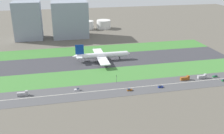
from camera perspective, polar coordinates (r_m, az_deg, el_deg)
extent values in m
plane|color=#5B564C|center=(284.13, -1.27, 1.51)|extent=(800.00, 800.00, 0.00)
cube|color=#38383D|center=(284.11, -1.27, 1.52)|extent=(280.00, 46.00, 0.10)
cube|color=#3D7A33|center=(322.35, -2.70, 3.92)|extent=(280.00, 36.00, 0.10)
cube|color=#427F38|center=(246.76, 0.61, -1.63)|extent=(280.00, 36.00, 0.10)
cube|color=#4C4C4F|center=(218.52, 2.52, -4.81)|extent=(280.00, 28.00, 0.10)
cube|color=silver|center=(218.49, 2.52, -4.80)|extent=(266.00, 0.50, 0.01)
cylinder|color=white|center=(281.31, -2.12, 2.65)|extent=(56.00, 6.00, 6.00)
cone|color=white|center=(287.92, 3.77, 3.06)|extent=(4.00, 5.70, 5.70)
cone|color=white|center=(277.52, -8.33, 2.34)|extent=(5.00, 5.40, 5.40)
cube|color=navy|center=(275.69, -7.27, 3.85)|extent=(9.00, 0.80, 11.00)
cube|color=white|center=(277.77, -7.41, 2.45)|extent=(6.00, 16.00, 0.60)
cube|color=white|center=(295.40, -3.03, 3.31)|extent=(10.00, 26.00, 1.00)
cylinder|color=gray|center=(290.63, -2.63, 2.55)|extent=(5.00, 3.20, 3.20)
cube|color=white|center=(267.44, -1.95, 1.38)|extent=(10.00, 26.00, 1.00)
cylinder|color=gray|center=(273.91, -1.97, 1.37)|extent=(5.00, 3.20, 3.20)
cylinder|color=black|center=(286.77, 1.75, 2.05)|extent=(1.00, 1.00, 3.20)
cylinder|color=black|center=(285.42, -3.02, 1.94)|extent=(1.00, 1.00, 3.20)
cylinder|color=black|center=(278.92, -2.78, 1.47)|extent=(1.00, 1.00, 3.20)
cube|color=silver|center=(216.87, -7.83, -5.04)|extent=(4.40, 1.80, 1.10)
cube|color=#333D4C|center=(216.48, -7.63, -4.79)|extent=(2.20, 1.66, 0.90)
cube|color=#19662D|center=(253.38, 23.74, -2.76)|extent=(4.40, 1.80, 1.10)
cube|color=#333D4C|center=(252.54, 23.62, -2.57)|extent=(2.20, 1.66, 0.90)
cube|color=navy|center=(223.81, 10.79, -4.37)|extent=(4.40, 1.80, 1.10)
cube|color=#333D4C|center=(223.09, 10.62, -4.16)|extent=(2.20, 1.66, 0.90)
cube|color=#99999E|center=(251.66, 19.45, -2.08)|extent=(8.40, 2.50, 2.80)
cube|color=#99999E|center=(252.57, 20.12, -1.60)|extent=(2.00, 2.30, 1.20)
cube|color=#99999E|center=(218.24, -19.35, -5.71)|extent=(8.40, 2.50, 2.80)
cube|color=#99999E|center=(216.96, -18.58, -5.18)|extent=(2.00, 2.30, 1.20)
cube|color=brown|center=(214.99, 3.95, -5.13)|extent=(4.40, 1.80, 1.10)
cube|color=#333D4C|center=(214.34, 3.75, -4.91)|extent=(2.20, 1.66, 0.90)
cube|color=#19662D|center=(259.16, 21.98, -1.96)|extent=(4.40, 1.80, 1.10)
cube|color=#333D4C|center=(259.24, 22.15, -1.74)|extent=(2.20, 1.66, 0.90)
cube|color=brown|center=(243.21, 15.95, -2.48)|extent=(8.40, 2.50, 2.80)
cube|color=brown|center=(243.93, 16.66, -1.97)|extent=(2.00, 2.30, 1.20)
cylinder|color=#4C4C51|center=(228.00, 1.02, -2.79)|extent=(0.24, 0.24, 6.00)
cube|color=black|center=(226.56, 1.02, -1.96)|extent=(0.36, 0.36, 1.20)
sphere|color=#19D826|center=(226.26, 1.04, -1.91)|extent=(0.24, 0.24, 0.24)
cube|color=gray|center=(384.59, -18.28, 9.79)|extent=(37.82, 30.63, 52.90)
cube|color=gray|center=(383.39, -9.37, 10.42)|extent=(51.04, 35.91, 51.44)
cylinder|color=silver|center=(433.80, -5.43, 9.31)|extent=(19.31, 19.31, 13.72)
cylinder|color=silver|center=(437.84, -1.88, 9.52)|extent=(23.38, 23.38, 13.94)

